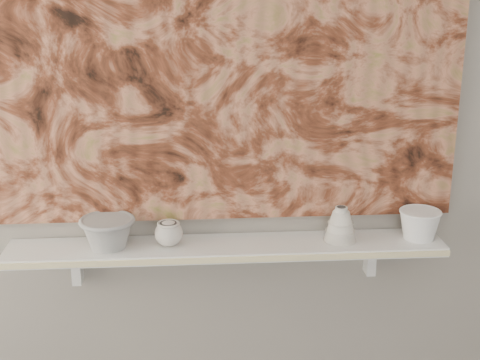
{
  "coord_description": "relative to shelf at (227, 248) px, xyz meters",
  "views": [
    {
      "loc": [
        -0.1,
        -0.47,
        1.77
      ],
      "look_at": [
        0.04,
        1.49,
        1.15
      ],
      "focal_mm": 50.0,
      "sensor_mm": 36.0,
      "label": 1
    }
  ],
  "objects": [
    {
      "name": "wall_back",
      "position": [
        0.0,
        0.09,
        0.44
      ],
      "size": [
        3.6,
        0.0,
        3.6
      ],
      "primitive_type": "plane",
      "rotation": [
        1.57,
        0.0,
        0.0
      ],
      "color": "gray",
      "rests_on": "floor"
    },
    {
      "name": "shelf",
      "position": [
        0.0,
        0.0,
        0.0
      ],
      "size": [
        1.4,
        0.18,
        0.03
      ],
      "primitive_type": "cube",
      "color": "silver",
      "rests_on": "wall_back"
    },
    {
      "name": "shelf_stripe",
      "position": [
        0.0,
        -0.09,
        0.0
      ],
      "size": [
        1.4,
        0.01,
        0.02
      ],
      "primitive_type": "cube",
      "color": "beige",
      "rests_on": "shelf"
    },
    {
      "name": "bracket_left",
      "position": [
        -0.49,
        0.06,
        -0.07
      ],
      "size": [
        0.03,
        0.06,
        0.12
      ],
      "primitive_type": "cube",
      "color": "silver",
      "rests_on": "wall_back"
    },
    {
      "name": "bracket_right",
      "position": [
        0.49,
        0.06,
        -0.07
      ],
      "size": [
        0.03,
        0.06,
        0.12
      ],
      "primitive_type": "cube",
      "color": "silver",
      "rests_on": "wall_back"
    },
    {
      "name": "painting",
      "position": [
        0.0,
        0.08,
        0.62
      ],
      "size": [
        1.5,
        0.02,
        1.1
      ],
      "primitive_type": "cube",
      "color": "brown",
      "rests_on": "wall_back"
    },
    {
      "name": "house_motif",
      "position": [
        0.45,
        0.07,
        0.32
      ],
      "size": [
        0.09,
        0.0,
        0.08
      ],
      "primitive_type": "cube",
      "color": "black",
      "rests_on": "painting"
    },
    {
      "name": "bowl_grey",
      "position": [
        -0.37,
        0.0,
        0.07
      ],
      "size": [
        0.22,
        0.22,
        0.1
      ],
      "primitive_type": null,
      "rotation": [
        0.0,
        0.0,
        0.31
      ],
      "color": "gray",
      "rests_on": "shelf"
    },
    {
      "name": "cup_cream",
      "position": [
        -0.18,
        0.0,
        0.06
      ],
      "size": [
        0.12,
        0.12,
        0.08
      ],
      "primitive_type": null,
      "rotation": [
        0.0,
        0.0,
        0.42
      ],
      "color": "beige",
      "rests_on": "shelf"
    },
    {
      "name": "bell_vessel",
      "position": [
        0.37,
        0.0,
        0.07
      ],
      "size": [
        0.13,
        0.13,
        0.12
      ],
      "primitive_type": null,
      "rotation": [
        0.0,
        0.0,
        -0.31
      ],
      "color": "silver",
      "rests_on": "shelf"
    },
    {
      "name": "bowl_white",
      "position": [
        0.63,
        0.0,
        0.06
      ],
      "size": [
        0.18,
        0.18,
        0.1
      ],
      "primitive_type": null,
      "rotation": [
        0.0,
        0.0,
        0.42
      ],
      "color": "white",
      "rests_on": "shelf"
    }
  ]
}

